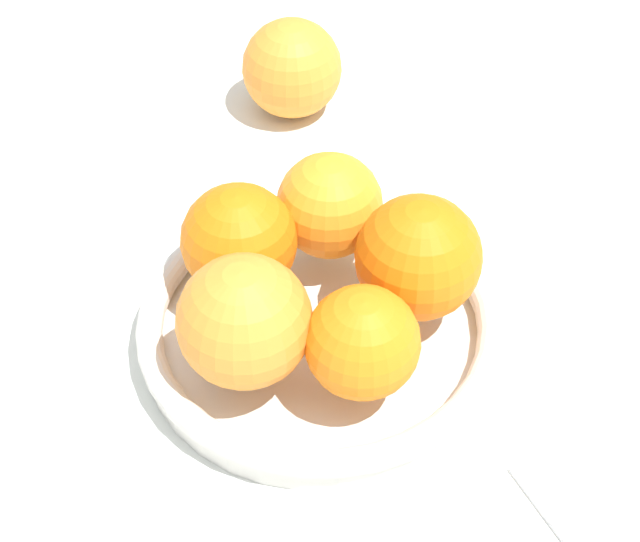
# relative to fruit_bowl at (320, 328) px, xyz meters

# --- Properties ---
(ground_plane) EXTENTS (4.00, 4.00, 0.00)m
(ground_plane) POSITION_rel_fruit_bowl_xyz_m (0.00, 0.00, -0.02)
(ground_plane) COLOR silver
(fruit_bowl) EXTENTS (0.24, 0.24, 0.03)m
(fruit_bowl) POSITION_rel_fruit_bowl_xyz_m (0.00, 0.00, 0.00)
(fruit_bowl) COLOR silver
(fruit_bowl) RESTS_ON ground_plane
(orange_pile) EXTENTS (0.19, 0.19, 0.08)m
(orange_pile) POSITION_rel_fruit_bowl_xyz_m (0.00, 0.00, 0.05)
(orange_pile) COLOR orange
(orange_pile) RESTS_ON fruit_bowl
(stray_orange) EXTENTS (0.08, 0.08, 0.08)m
(stray_orange) POSITION_rel_fruit_bowl_xyz_m (0.05, -0.26, 0.02)
(stray_orange) COLOR orange
(stray_orange) RESTS_ON ground_plane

